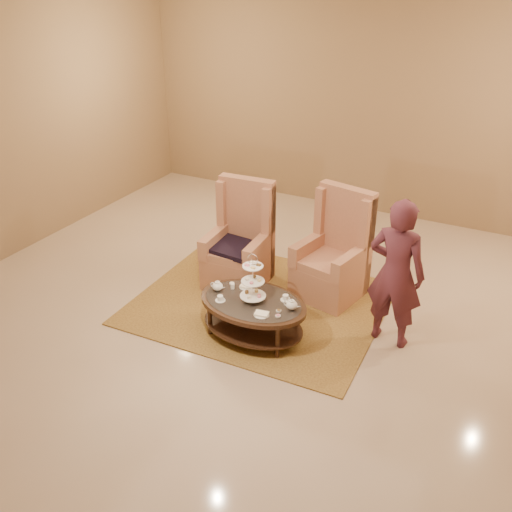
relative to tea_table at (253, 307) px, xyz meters
The scene contains 8 objects.
ground 0.41m from the tea_table, 101.51° to the left, with size 8.00×8.00×0.00m, color #C4AC92.
ceiling 0.41m from the tea_table, 101.51° to the left, with size 8.00×8.00×0.02m, color beige.
wall_back 4.37m from the tea_table, 90.42° to the left, with size 8.00×0.04×3.50m, color #947551.
rug 0.78m from the tea_table, 110.31° to the left, with size 3.02×2.55×0.02m.
tea_table is the anchor object (origin of this frame).
armchair_left 1.26m from the tea_table, 125.13° to the left, with size 0.78×0.81×1.37m.
armchair_right 1.39m from the tea_table, 70.31° to the left, with size 0.89×0.91×1.38m.
person 1.59m from the tea_table, 24.62° to the left, with size 0.65×0.45×1.70m.
Camera 1 is at (2.53, -4.87, 3.83)m, focal length 40.00 mm.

